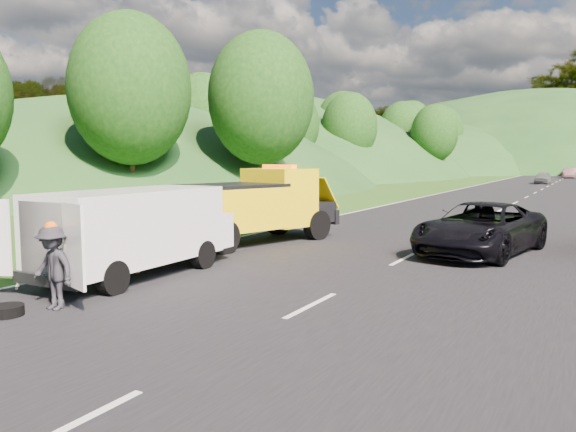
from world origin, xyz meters
The scene contains 14 objects.
ground centered at (0.00, 0.00, 0.00)m, with size 320.00×320.00×0.00m, color #38661E.
road_surface centered at (3.00, 40.00, 0.01)m, with size 14.00×200.00×0.02m, color black.
tree_line_left centered at (-19.00, 60.00, 0.00)m, with size 14.00×140.00×14.00m, color #2C581A, non-canonical shape.
tow_truck centered at (-2.64, 4.63, 1.36)m, with size 4.02×6.86×2.78m.
white_van centered at (-2.19, -1.62, 1.26)m, with size 3.45×6.35×2.23m.
woman centered at (-3.79, -0.33, 0.00)m, with size 0.66×0.48×1.81m, color white.
child centered at (-2.50, -1.41, 0.00)m, with size 0.51×0.40×1.05m, color tan.
worker centered at (-1.35, -4.79, 0.00)m, with size 1.09×0.63×1.69m, color #222127.
suitcase centered at (-4.28, 0.98, 0.29)m, with size 0.37×0.20×0.59m, color #555340.
spare_tire centered at (-1.75, -5.55, 0.00)m, with size 0.64×0.64×0.20m, color black.
passing_suv centered at (4.81, 6.14, 0.00)m, with size 2.67×5.80×1.61m, color black.
dist_car_a centered at (1.93, 58.36, 0.00)m, with size 1.60×3.97×1.35m, color #57585D.
dist_car_b centered at (3.67, 78.91, 0.00)m, with size 1.55×4.44×1.46m, color brown.
dist_car_c centered at (3.03, 88.71, 0.00)m, with size 1.91×4.69×1.36m, color #964B61.
Camera 1 is at (8.12, -12.04, 3.05)m, focal length 35.00 mm.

